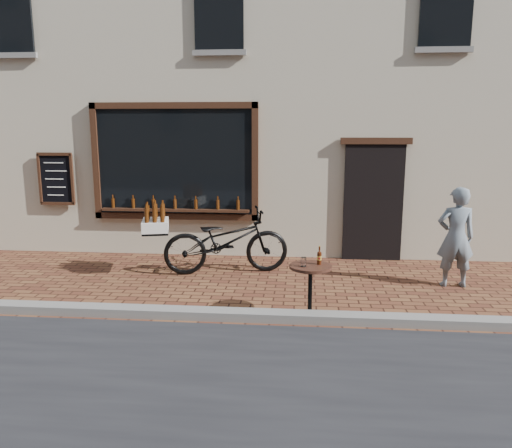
{
  "coord_description": "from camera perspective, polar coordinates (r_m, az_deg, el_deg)",
  "views": [
    {
      "loc": [
        0.54,
        -6.03,
        2.53
      ],
      "look_at": [
        -0.12,
        1.2,
        1.1
      ],
      "focal_mm": 35.0,
      "sensor_mm": 36.0,
      "label": 1
    }
  ],
  "objects": [
    {
      "name": "ground",
      "position": [
        6.56,
        0.1,
        -11.54
      ],
      "size": [
        90.0,
        90.0,
        0.0
      ],
      "primitive_type": "plane",
      "color": "#50281A",
      "rests_on": "ground"
    },
    {
      "name": "kerb",
      "position": [
        6.72,
        0.25,
        -10.42
      ],
      "size": [
        90.0,
        0.25,
        0.12
      ],
      "primitive_type": "cube",
      "color": "slate",
      "rests_on": "ground"
    },
    {
      "name": "shop_building",
      "position": [
        12.78,
        2.91,
        22.26
      ],
      "size": [
        28.0,
        6.2,
        10.0
      ],
      "color": "#C2B699",
      "rests_on": "ground"
    },
    {
      "name": "cargo_bicycle",
      "position": [
        8.67,
        -3.71,
        -1.89
      ],
      "size": [
        2.58,
        1.28,
        1.21
      ],
      "rotation": [
        0.0,
        0.0,
        1.82
      ],
      "color": "black",
      "rests_on": "ground"
    },
    {
      "name": "bistro_table",
      "position": [
        6.69,
        6.25,
        -6.42
      ],
      "size": [
        0.57,
        0.57,
        0.97
      ],
      "color": "black",
      "rests_on": "ground"
    },
    {
      "name": "pedestrian",
      "position": [
        8.49,
        21.86,
        -1.41
      ],
      "size": [
        0.6,
        0.4,
        1.6
      ],
      "primitive_type": "imported",
      "rotation": [
        0.0,
        0.0,
        3.17
      ],
      "color": "slate",
      "rests_on": "ground"
    }
  ]
}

